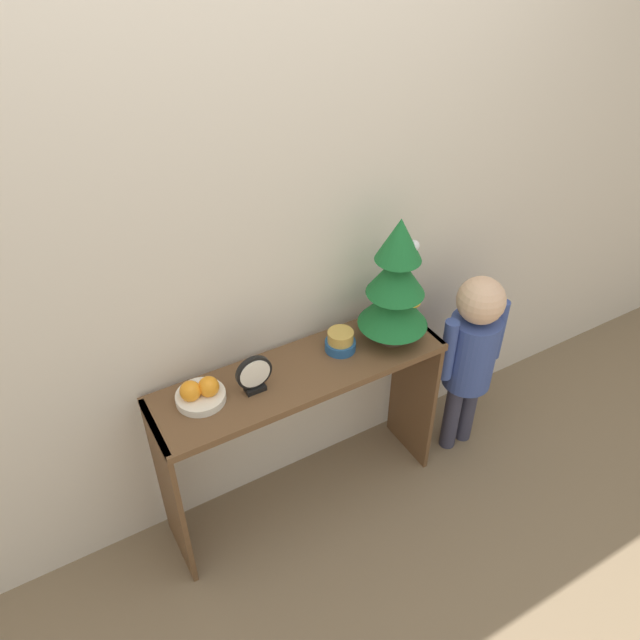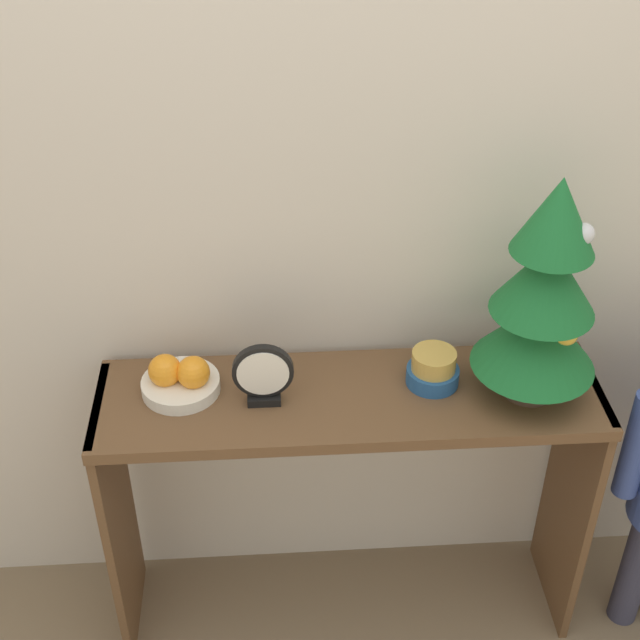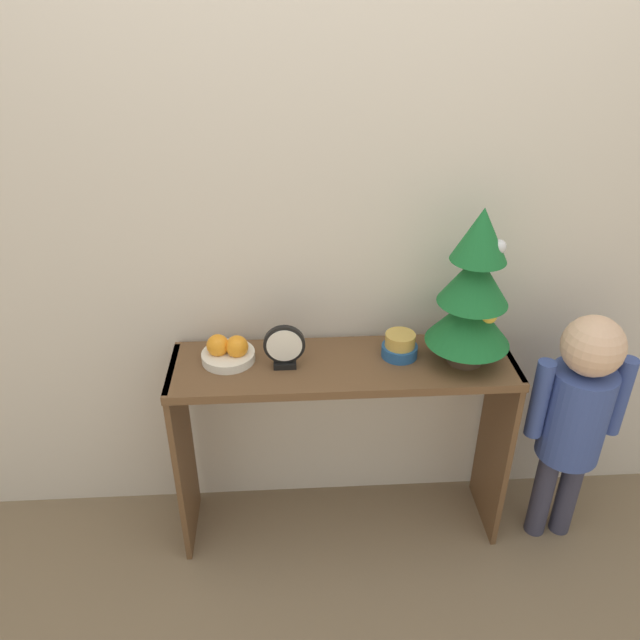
{
  "view_description": "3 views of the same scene",
  "coord_description": "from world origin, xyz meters",
  "px_view_note": "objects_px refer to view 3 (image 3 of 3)",
  "views": [
    {
      "loc": [
        -0.82,
        -1.4,
        2.35
      ],
      "look_at": [
        0.07,
        0.15,
        0.98
      ],
      "focal_mm": 35.0,
      "sensor_mm": 36.0,
      "label": 1
    },
    {
      "loc": [
        -0.17,
        -1.39,
        2.08
      ],
      "look_at": [
        -0.07,
        0.2,
        0.95
      ],
      "focal_mm": 50.0,
      "sensor_mm": 36.0,
      "label": 2
    },
    {
      "loc": [
        -0.18,
        -1.57,
        1.94
      ],
      "look_at": [
        -0.08,
        0.15,
        0.94
      ],
      "focal_mm": 35.0,
      "sensor_mm": 36.0,
      "label": 3
    }
  ],
  "objects_px": {
    "fruit_bowl": "(228,351)",
    "mini_tree": "(474,292)",
    "singing_bowl": "(400,346)",
    "desk_clock": "(284,347)",
    "child_figure": "(577,408)"
  },
  "relations": [
    {
      "from": "fruit_bowl",
      "to": "singing_bowl",
      "type": "distance_m",
      "value": 0.58
    },
    {
      "from": "mini_tree",
      "to": "child_figure",
      "type": "height_order",
      "value": "mini_tree"
    },
    {
      "from": "fruit_bowl",
      "to": "child_figure",
      "type": "bearing_deg",
      "value": -5.96
    },
    {
      "from": "mini_tree",
      "to": "child_figure",
      "type": "bearing_deg",
      "value": -10.18
    },
    {
      "from": "mini_tree",
      "to": "singing_bowl",
      "type": "relative_size",
      "value": 4.43
    },
    {
      "from": "desk_clock",
      "to": "singing_bowl",
      "type": "bearing_deg",
      "value": 6.48
    },
    {
      "from": "fruit_bowl",
      "to": "singing_bowl",
      "type": "relative_size",
      "value": 1.47
    },
    {
      "from": "desk_clock",
      "to": "child_figure",
      "type": "relative_size",
      "value": 0.17
    },
    {
      "from": "mini_tree",
      "to": "fruit_bowl",
      "type": "xyz_separation_m",
      "value": [
        -0.8,
        0.05,
        -0.23
      ]
    },
    {
      "from": "mini_tree",
      "to": "desk_clock",
      "type": "height_order",
      "value": "mini_tree"
    },
    {
      "from": "singing_bowl",
      "to": "desk_clock",
      "type": "relative_size",
      "value": 0.78
    },
    {
      "from": "fruit_bowl",
      "to": "mini_tree",
      "type": "bearing_deg",
      "value": -3.83
    },
    {
      "from": "fruit_bowl",
      "to": "singing_bowl",
      "type": "xyz_separation_m",
      "value": [
        0.58,
        -0.01,
        0.0
      ]
    },
    {
      "from": "mini_tree",
      "to": "fruit_bowl",
      "type": "bearing_deg",
      "value": 176.17
    },
    {
      "from": "mini_tree",
      "to": "desk_clock",
      "type": "xyz_separation_m",
      "value": [
        -0.61,
        0.0,
        -0.19
      ]
    }
  ]
}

